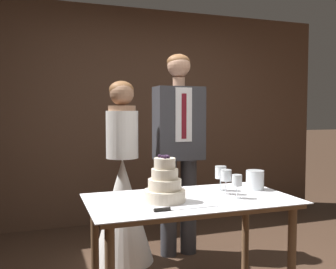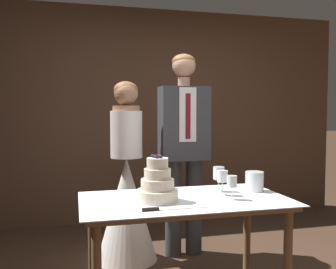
{
  "view_description": "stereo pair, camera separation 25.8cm",
  "coord_description": "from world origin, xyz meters",
  "px_view_note": "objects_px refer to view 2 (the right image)",
  "views": [
    {
      "loc": [
        -1.17,
        -2.22,
        1.33
      ],
      "look_at": [
        -0.22,
        0.52,
        1.15
      ],
      "focal_mm": 40.0,
      "sensor_mm": 36.0,
      "label": 1
    },
    {
      "loc": [
        -0.92,
        -2.3,
        1.33
      ],
      "look_at": [
        -0.22,
        0.52,
        1.15
      ],
      "focal_mm": 40.0,
      "sensor_mm": 36.0,
      "label": 2
    }
  ],
  "objects_px": {
    "wine_glass_far": "(222,178)",
    "groom": "(184,142)",
    "wine_glass_near": "(232,183)",
    "wine_glass_middle": "(219,174)",
    "hurricane_candle": "(254,182)",
    "tiered_cake": "(158,185)",
    "cake_knife": "(163,209)",
    "bride": "(127,195)",
    "cake_table": "(185,212)"
  },
  "relations": [
    {
      "from": "wine_glass_middle",
      "to": "wine_glass_far",
      "type": "height_order",
      "value": "wine_glass_middle"
    },
    {
      "from": "groom",
      "to": "wine_glass_middle",
      "type": "bearing_deg",
      "value": -87.12
    },
    {
      "from": "bride",
      "to": "cake_table",
      "type": "bearing_deg",
      "value": -74.0
    },
    {
      "from": "cake_table",
      "to": "cake_knife",
      "type": "distance_m",
      "value": 0.34
    },
    {
      "from": "tiered_cake",
      "to": "wine_glass_far",
      "type": "relative_size",
      "value": 1.75
    },
    {
      "from": "cake_knife",
      "to": "groom",
      "type": "distance_m",
      "value": 1.29
    },
    {
      "from": "cake_knife",
      "to": "wine_glass_near",
      "type": "height_order",
      "value": "wine_glass_near"
    },
    {
      "from": "cake_table",
      "to": "wine_glass_near",
      "type": "xyz_separation_m",
      "value": [
        0.29,
        -0.1,
        0.2
      ]
    },
    {
      "from": "cake_knife",
      "to": "wine_glass_near",
      "type": "xyz_separation_m",
      "value": [
        0.5,
        0.15,
        0.1
      ]
    },
    {
      "from": "cake_knife",
      "to": "wine_glass_far",
      "type": "bearing_deg",
      "value": 29.35
    },
    {
      "from": "cake_table",
      "to": "wine_glass_middle",
      "type": "bearing_deg",
      "value": 27.13
    },
    {
      "from": "wine_glass_middle",
      "to": "bride",
      "type": "xyz_separation_m",
      "value": [
        -0.57,
        0.76,
        -0.29
      ]
    },
    {
      "from": "cake_knife",
      "to": "groom",
      "type": "height_order",
      "value": "groom"
    },
    {
      "from": "cake_table",
      "to": "groom",
      "type": "xyz_separation_m",
      "value": [
        0.26,
        0.92,
        0.39
      ]
    },
    {
      "from": "cake_knife",
      "to": "wine_glass_middle",
      "type": "bearing_deg",
      "value": 37.8
    },
    {
      "from": "wine_glass_near",
      "to": "bride",
      "type": "height_order",
      "value": "bride"
    },
    {
      "from": "cake_knife",
      "to": "wine_glass_near",
      "type": "distance_m",
      "value": 0.53
    },
    {
      "from": "cake_table",
      "to": "wine_glass_near",
      "type": "relative_size",
      "value": 8.66
    },
    {
      "from": "wine_glass_far",
      "to": "bride",
      "type": "distance_m",
      "value": 1.08
    },
    {
      "from": "tiered_cake",
      "to": "wine_glass_middle",
      "type": "xyz_separation_m",
      "value": [
        0.49,
        0.18,
        0.02
      ]
    },
    {
      "from": "wine_glass_middle",
      "to": "wine_glass_far",
      "type": "xyz_separation_m",
      "value": [
        -0.02,
        -0.12,
        -0.0
      ]
    },
    {
      "from": "cake_knife",
      "to": "hurricane_candle",
      "type": "height_order",
      "value": "hurricane_candle"
    },
    {
      "from": "cake_knife",
      "to": "wine_glass_near",
      "type": "bearing_deg",
      "value": 15.79
    },
    {
      "from": "cake_table",
      "to": "wine_glass_middle",
      "type": "distance_m",
      "value": 0.4
    },
    {
      "from": "tiered_cake",
      "to": "bride",
      "type": "relative_size",
      "value": 0.19
    },
    {
      "from": "cake_table",
      "to": "tiered_cake",
      "type": "xyz_separation_m",
      "value": [
        -0.19,
        -0.03,
        0.2
      ]
    },
    {
      "from": "groom",
      "to": "hurricane_candle",
      "type": "bearing_deg",
      "value": -70.31
    },
    {
      "from": "cake_knife",
      "to": "wine_glass_far",
      "type": "height_order",
      "value": "wine_glass_far"
    },
    {
      "from": "wine_glass_far",
      "to": "groom",
      "type": "relative_size",
      "value": 0.09
    },
    {
      "from": "cake_table",
      "to": "hurricane_candle",
      "type": "bearing_deg",
      "value": 10.06
    },
    {
      "from": "hurricane_candle",
      "to": "groom",
      "type": "height_order",
      "value": "groom"
    },
    {
      "from": "tiered_cake",
      "to": "wine_glass_near",
      "type": "xyz_separation_m",
      "value": [
        0.48,
        -0.08,
        0.01
      ]
    },
    {
      "from": "wine_glass_near",
      "to": "wine_glass_far",
      "type": "distance_m",
      "value": 0.14
    },
    {
      "from": "tiered_cake",
      "to": "wine_glass_near",
      "type": "relative_size",
      "value": 1.9
    },
    {
      "from": "bride",
      "to": "groom",
      "type": "bearing_deg",
      "value": -0.06
    },
    {
      "from": "wine_glass_far",
      "to": "hurricane_candle",
      "type": "height_order",
      "value": "wine_glass_far"
    },
    {
      "from": "wine_glass_middle",
      "to": "bride",
      "type": "relative_size",
      "value": 0.11
    },
    {
      "from": "wine_glass_near",
      "to": "bride",
      "type": "xyz_separation_m",
      "value": [
        -0.55,
        1.02,
        -0.27
      ]
    },
    {
      "from": "wine_glass_far",
      "to": "bride",
      "type": "bearing_deg",
      "value": 121.48
    },
    {
      "from": "wine_glass_near",
      "to": "wine_glass_middle",
      "type": "relative_size",
      "value": 0.88
    },
    {
      "from": "tiered_cake",
      "to": "hurricane_candle",
      "type": "bearing_deg",
      "value": 9.48
    },
    {
      "from": "tiered_cake",
      "to": "groom",
      "type": "relative_size",
      "value": 0.16
    },
    {
      "from": "hurricane_candle",
      "to": "wine_glass_middle",
      "type": "bearing_deg",
      "value": 167.63
    },
    {
      "from": "wine_glass_middle",
      "to": "hurricane_candle",
      "type": "relative_size",
      "value": 1.26
    },
    {
      "from": "wine_glass_middle",
      "to": "bride",
      "type": "height_order",
      "value": "bride"
    },
    {
      "from": "cake_table",
      "to": "groom",
      "type": "height_order",
      "value": "groom"
    },
    {
      "from": "cake_knife",
      "to": "hurricane_candle",
      "type": "xyz_separation_m",
      "value": [
        0.76,
        0.35,
        0.06
      ]
    },
    {
      "from": "tiered_cake",
      "to": "hurricane_candle",
      "type": "distance_m",
      "value": 0.76
    },
    {
      "from": "cake_knife",
      "to": "groom",
      "type": "xyz_separation_m",
      "value": [
        0.47,
        1.17,
        0.29
      ]
    },
    {
      "from": "wine_glass_far",
      "to": "groom",
      "type": "height_order",
      "value": "groom"
    }
  ]
}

